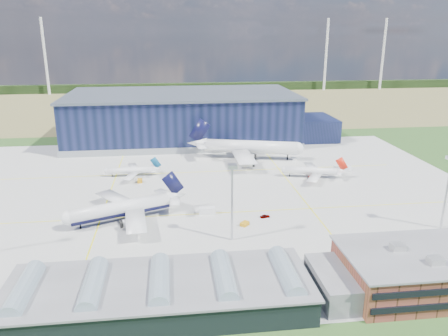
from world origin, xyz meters
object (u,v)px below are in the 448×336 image
light_mast_east (448,181)px  airliner_navy (120,201)px  car_b (427,254)px  gse_cart_a (294,159)px  car_a (265,216)px  airliner_red (311,167)px  gse_van_a (207,211)px  gse_van_b (346,168)px  gse_van_c (375,256)px  hangar (188,119)px  gse_tug_c (140,181)px  light_mast_center (232,190)px  ops_building (440,269)px  airliner_regional (130,167)px  gse_tug_b (245,224)px  airliner_widebody (251,140)px

light_mast_east → airliner_navy: light_mast_east is taller
airliner_navy → car_b: 90.83m
gse_cart_a → car_a: (-27.44, -63.41, -0.04)m
airliner_red → car_b: airliner_red is taller
light_mast_east → gse_van_a: (-70.43, 19.68, -14.27)m
light_mast_east → gse_van_b: light_mast_east is taller
airliner_navy → gse_van_c: (69.07, -34.00, -5.58)m
hangar → gse_van_b: bearing=-44.7°
gse_tug_c → car_a: size_ratio=0.94×
light_mast_center → gse_van_c: bearing=-24.0°
gse_cart_a → car_b: gse_cart_a is taller
light_mast_center → light_mast_east: size_ratio=1.00×
light_mast_center → light_mast_east: (65.00, 0.00, 0.00)m
gse_tug_c → gse_van_c: 96.23m
light_mast_center → gse_van_c: size_ratio=4.93×
hangar → airliner_red: (47.50, -72.80, -7.11)m
ops_building → airliner_navy: bearing=148.4°
gse_van_a → light_mast_center: bearing=-163.6°
gse_van_b → ops_building: bearing=-132.2°
light_mast_center → airliner_regional: 72.29m
airliner_regional → light_mast_east: bearing=148.0°
ops_building → car_a: size_ratio=14.18×
gse_van_c → light_mast_center: bearing=88.4°
gse_tug_b → car_a: (7.58, 5.16, -0.05)m
airliner_red → gse_tug_c: bearing=12.1°
gse_tug_b → gse_van_c: bearing=4.2°
car_a → gse_tug_c: bearing=31.1°
gse_tug_b → gse_cart_a: (35.02, 68.57, -0.01)m
gse_van_b → gse_tug_c: bearing=149.7°
light_mast_center → gse_tug_c: bearing=118.4°
gse_cart_a → car_b: bearing=-86.0°
gse_cart_a → gse_van_b: size_ratio=0.58×
airliner_widebody → gse_cart_a: (19.85, -4.61, -8.46)m
airliner_navy → light_mast_center: bearing=129.6°
light_mast_east → airliner_navy: size_ratio=0.56×
gse_tug_c → car_a: bearing=-46.1°
light_mast_east → gse_van_b: bearing=96.2°
gse_van_a → gse_van_b: (63.98, 40.00, -0.10)m
hangar → car_a: bearing=-79.7°
airliner_navy → ops_building: bearing=126.6°
light_mast_center → car_a: 24.43m
airliner_red → gse_van_b: bearing=-143.0°
airliner_red → car_a: (-27.37, -37.59, -3.95)m
ops_building → airliner_regional: 121.81m
airliner_widebody → gse_cart_a: bearing=2.3°
light_mast_center → gse_tug_c: light_mast_center is taller
airliner_widebody → gse_tug_c: airliner_widebody is taller
gse_tug_b → gse_tug_c: bearing=171.4°
airliner_regional → gse_van_a: size_ratio=4.52×
gse_tug_c → airliner_regional: bearing=114.7°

